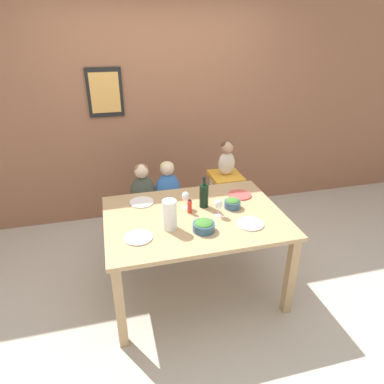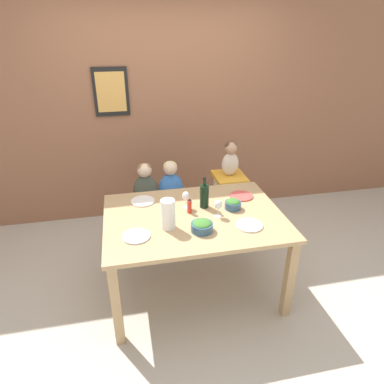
{
  "view_description": "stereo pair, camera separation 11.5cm",
  "coord_description": "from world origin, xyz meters",
  "px_view_note": "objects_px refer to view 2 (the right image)",
  "views": [
    {
      "loc": [
        -0.64,
        -2.4,
        2.22
      ],
      "look_at": [
        0.0,
        0.08,
        0.96
      ],
      "focal_mm": 32.0,
      "sensor_mm": 36.0,
      "label": 1
    },
    {
      "loc": [
        -0.53,
        -2.43,
        2.22
      ],
      "look_at": [
        0.0,
        0.08,
        0.96
      ],
      "focal_mm": 32.0,
      "sensor_mm": 36.0,
      "label": 2
    }
  ],
  "objects_px": {
    "wine_bottle": "(204,195)",
    "dinner_plate_back_right": "(241,196)",
    "wine_glass_near": "(218,205)",
    "wine_glass_far": "(186,197)",
    "person_child_left": "(146,186)",
    "dinner_plate_back_left": "(143,201)",
    "chair_far_left": "(147,213)",
    "dinner_plate_front_left": "(136,236)",
    "person_child_center": "(171,184)",
    "dinner_plate_front_right": "(249,225)",
    "chair_right_highchair": "(229,189)",
    "chair_far_center": "(172,210)",
    "person_baby_right": "(230,157)",
    "paper_towel_roll": "(168,214)",
    "salad_bowl_large": "(202,226)",
    "salad_bowl_small": "(233,204)"
  },
  "relations": [
    {
      "from": "dinner_plate_back_right",
      "to": "person_child_center",
      "type": "bearing_deg",
      "value": 135.3
    },
    {
      "from": "chair_far_center",
      "to": "wine_glass_far",
      "type": "xyz_separation_m",
      "value": [
        0.03,
        -0.67,
        0.5
      ]
    },
    {
      "from": "wine_bottle",
      "to": "dinner_plate_back_right",
      "type": "bearing_deg",
      "value": 17.4
    },
    {
      "from": "dinner_plate_front_left",
      "to": "salad_bowl_large",
      "type": "bearing_deg",
      "value": -2.18
    },
    {
      "from": "person_child_left",
      "to": "person_child_center",
      "type": "distance_m",
      "value": 0.27
    },
    {
      "from": "wine_bottle",
      "to": "salad_bowl_large",
      "type": "distance_m",
      "value": 0.39
    },
    {
      "from": "person_child_left",
      "to": "dinner_plate_back_right",
      "type": "distance_m",
      "value": 1.02
    },
    {
      "from": "person_baby_right",
      "to": "person_child_left",
      "type": "bearing_deg",
      "value": -179.97
    },
    {
      "from": "person_child_center",
      "to": "person_child_left",
      "type": "bearing_deg",
      "value": 180.0
    },
    {
      "from": "person_child_center",
      "to": "dinner_plate_back_right",
      "type": "bearing_deg",
      "value": -44.7
    },
    {
      "from": "chair_far_center",
      "to": "dinner_plate_back_right",
      "type": "distance_m",
      "value": 0.91
    },
    {
      "from": "wine_bottle",
      "to": "dinner_plate_back_left",
      "type": "bearing_deg",
      "value": 158.52
    },
    {
      "from": "paper_towel_roll",
      "to": "dinner_plate_front_right",
      "type": "bearing_deg",
      "value": -9.48
    },
    {
      "from": "chair_far_left",
      "to": "dinner_plate_front_left",
      "type": "relative_size",
      "value": 2.09
    },
    {
      "from": "wine_glass_near",
      "to": "dinner_plate_back_right",
      "type": "xyz_separation_m",
      "value": [
        0.32,
        0.31,
        -0.1
      ]
    },
    {
      "from": "wine_glass_near",
      "to": "dinner_plate_back_left",
      "type": "height_order",
      "value": "wine_glass_near"
    },
    {
      "from": "wine_bottle",
      "to": "salad_bowl_small",
      "type": "distance_m",
      "value": 0.26
    },
    {
      "from": "person_baby_right",
      "to": "salad_bowl_large",
      "type": "height_order",
      "value": "person_baby_right"
    },
    {
      "from": "person_child_left",
      "to": "salad_bowl_small",
      "type": "height_order",
      "value": "person_child_left"
    },
    {
      "from": "person_child_center",
      "to": "dinner_plate_front_right",
      "type": "bearing_deg",
      "value": -66.44
    },
    {
      "from": "person_child_center",
      "to": "wine_glass_near",
      "type": "height_order",
      "value": "person_child_center"
    },
    {
      "from": "wine_glass_near",
      "to": "dinner_plate_front_right",
      "type": "relative_size",
      "value": 0.71
    },
    {
      "from": "chair_right_highchair",
      "to": "dinner_plate_front_left",
      "type": "height_order",
      "value": "dinner_plate_front_left"
    },
    {
      "from": "salad_bowl_large",
      "to": "dinner_plate_back_left",
      "type": "height_order",
      "value": "salad_bowl_large"
    },
    {
      "from": "salad_bowl_large",
      "to": "salad_bowl_small",
      "type": "distance_m",
      "value": 0.45
    },
    {
      "from": "chair_right_highchair",
      "to": "dinner_plate_front_left",
      "type": "distance_m",
      "value": 1.51
    },
    {
      "from": "chair_right_highchair",
      "to": "paper_towel_roll",
      "type": "bearing_deg",
      "value": -129.92
    },
    {
      "from": "dinner_plate_back_right",
      "to": "chair_right_highchair",
      "type": "bearing_deg",
      "value": 83.22
    },
    {
      "from": "dinner_plate_front_left",
      "to": "chair_right_highchair",
      "type": "bearing_deg",
      "value": 44.39
    },
    {
      "from": "person_baby_right",
      "to": "dinner_plate_front_left",
      "type": "xyz_separation_m",
      "value": [
        -1.07,
        -1.05,
        -0.17
      ]
    },
    {
      "from": "wine_glass_near",
      "to": "dinner_plate_front_right",
      "type": "height_order",
      "value": "wine_glass_near"
    },
    {
      "from": "person_baby_right",
      "to": "dinner_plate_front_right",
      "type": "distance_m",
      "value": 1.1
    },
    {
      "from": "chair_far_left",
      "to": "person_baby_right",
      "type": "distance_m",
      "value": 1.08
    },
    {
      "from": "wine_glass_near",
      "to": "wine_glass_far",
      "type": "bearing_deg",
      "value": 138.4
    },
    {
      "from": "wine_bottle",
      "to": "wine_glass_near",
      "type": "height_order",
      "value": "wine_bottle"
    },
    {
      "from": "paper_towel_roll",
      "to": "dinner_plate_back_right",
      "type": "relative_size",
      "value": 1.13
    },
    {
      "from": "wine_glass_near",
      "to": "wine_glass_far",
      "type": "height_order",
      "value": "same"
    },
    {
      "from": "paper_towel_roll",
      "to": "dinner_plate_back_right",
      "type": "xyz_separation_m",
      "value": [
        0.74,
        0.4,
        -0.12
      ]
    },
    {
      "from": "chair_far_center",
      "to": "dinner_plate_back_right",
      "type": "relative_size",
      "value": 2.09
    },
    {
      "from": "chair_far_left",
      "to": "person_child_center",
      "type": "relative_size",
      "value": 0.9
    },
    {
      "from": "person_child_left",
      "to": "wine_bottle",
      "type": "relative_size",
      "value": 1.76
    },
    {
      "from": "salad_bowl_small",
      "to": "dinner_plate_front_left",
      "type": "xyz_separation_m",
      "value": [
        -0.85,
        -0.27,
        -0.04
      ]
    },
    {
      "from": "person_child_left",
      "to": "person_baby_right",
      "type": "xyz_separation_m",
      "value": [
        0.91,
        0.0,
        0.25
      ]
    },
    {
      "from": "chair_far_left",
      "to": "dinner_plate_back_left",
      "type": "xyz_separation_m",
      "value": [
        -0.06,
        -0.49,
        0.4
      ]
    },
    {
      "from": "chair_far_center",
      "to": "person_baby_right",
      "type": "bearing_deg",
      "value": 0.12
    },
    {
      "from": "dinner_plate_back_left",
      "to": "dinner_plate_back_right",
      "type": "distance_m",
      "value": 0.91
    },
    {
      "from": "chair_far_left",
      "to": "wine_glass_near",
      "type": "relative_size",
      "value": 2.94
    },
    {
      "from": "chair_right_highchair",
      "to": "wine_glass_far",
      "type": "relative_size",
      "value": 4.83
    },
    {
      "from": "chair_far_center",
      "to": "chair_right_highchair",
      "type": "xyz_separation_m",
      "value": [
        0.65,
        0.0,
        0.2
      ]
    },
    {
      "from": "person_child_left",
      "to": "dinner_plate_back_left",
      "type": "distance_m",
      "value": 0.5
    }
  ]
}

